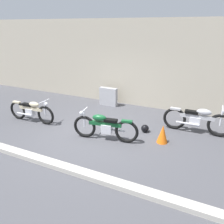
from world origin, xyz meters
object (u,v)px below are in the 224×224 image
helmet (145,128)px  motorcycle_green (105,127)px  traffic_cone (163,134)px  motorcycle_silver (197,120)px  motorcycle_cream (31,111)px  stone_marker (108,97)px

helmet → motorcycle_green: 1.42m
traffic_cone → motorcycle_silver: motorcycle_silver is taller
motorcycle_green → motorcycle_silver: bearing=-155.3°
motorcycle_cream → motorcycle_silver: bearing=13.8°
stone_marker → helmet: 2.89m
stone_marker → traffic_cone: 3.69m
helmet → traffic_cone: (0.67, -0.45, 0.15)m
stone_marker → helmet: size_ratio=3.12×
stone_marker → traffic_cone: (2.90, -2.28, -0.11)m
helmet → motorcycle_silver: (1.49, 0.66, 0.33)m
stone_marker → motorcycle_silver: (3.71, -1.17, 0.07)m
motorcycle_green → motorcycle_cream: 2.96m
helmet → motorcycle_silver: bearing=24.0°
helmet → motorcycle_green: size_ratio=0.12×
motorcycle_green → motorcycle_cream: size_ratio=1.04×
motorcycle_green → motorcycle_cream: motorcycle_green is taller
helmet → motorcycle_cream: 4.01m
motorcycle_silver → motorcycle_cream: motorcycle_silver is taller
stone_marker → motorcycle_green: 3.14m
helmet → motorcycle_cream: (-3.89, -0.93, 0.29)m
motorcycle_silver → motorcycle_green: bearing=-146.6°
motorcycle_silver → motorcycle_green: 2.95m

